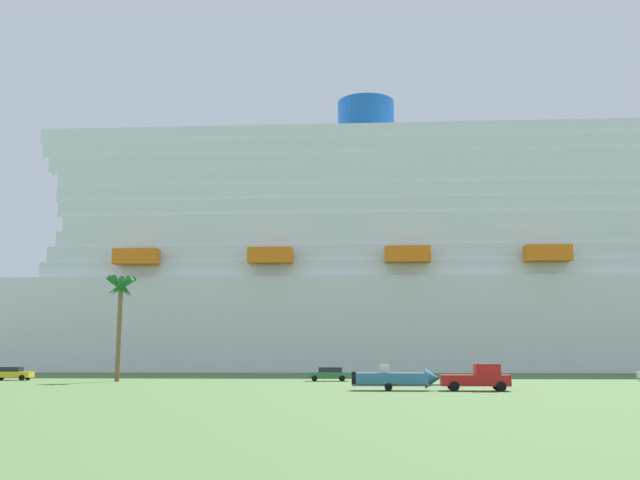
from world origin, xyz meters
The scene contains 7 objects.
ground_plane centered at (0.00, 30.00, 0.00)m, with size 600.00×600.00×0.00m, color #4C6B38.
cruise_ship centered at (25.15, 67.78, 18.30)m, with size 250.40×41.93×63.89m.
pickup_truck centered at (8.11, -15.94, 1.04)m, with size 5.63×2.36×2.20m.
small_boat_on_trailer centered at (1.68, -16.05, 0.96)m, with size 8.27×2.12×2.15m.
palm_tree centered at (-30.22, 3.60, 9.92)m, with size 3.59×3.59×12.29m.
parked_car_green_wagon centered at (-6.21, 6.92, 0.83)m, with size 4.95×2.38×1.58m.
parked_car_yellow_taxi centered at (-44.33, 6.24, 0.83)m, with size 4.95×2.46×1.58m.
Camera 1 is at (0.92, -77.51, 2.78)m, focal length 40.48 mm.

